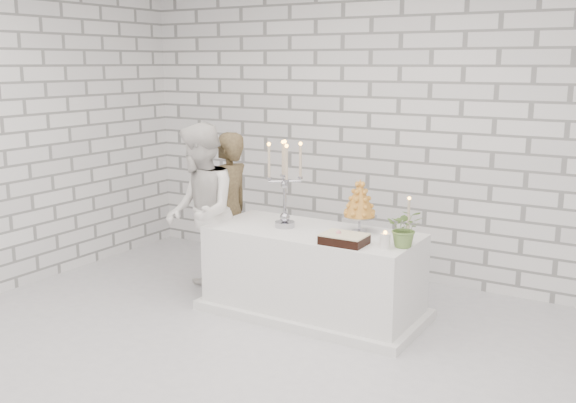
% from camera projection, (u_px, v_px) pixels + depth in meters
% --- Properties ---
extents(ground, '(6.00, 5.00, 0.01)m').
position_uv_depth(ground, '(259.00, 371.00, 4.67)').
color(ground, silver).
rests_on(ground, ground).
extents(wall_back, '(6.00, 0.01, 3.00)m').
position_uv_depth(wall_back, '(398.00, 130.00, 6.45)').
color(wall_back, white).
rests_on(wall_back, ground).
extents(cake_table, '(1.80, 0.80, 0.75)m').
position_uv_depth(cake_table, '(313.00, 273.00, 5.66)').
color(cake_table, white).
rests_on(cake_table, ground).
extents(groom, '(0.42, 0.59, 1.51)m').
position_uv_depth(groom, '(228.00, 211.00, 6.27)').
color(groom, '#3F3322').
rests_on(groom, ground).
extents(bride, '(0.98, 1.00, 1.63)m').
position_uv_depth(bride, '(200.00, 213.00, 5.95)').
color(bride, white).
rests_on(bride, ground).
extents(candelabra, '(0.34, 0.34, 0.76)m').
position_uv_depth(candelabra, '(285.00, 184.00, 5.62)').
color(candelabra, '#9D9DA7').
rests_on(candelabra, cake_table).
extents(croquembouche, '(0.29, 0.29, 0.46)m').
position_uv_depth(croquembouche, '(360.00, 206.00, 5.48)').
color(croquembouche, '#B97320').
rests_on(croquembouche, cake_table).
extents(chocolate_cake, '(0.35, 0.25, 0.08)m').
position_uv_depth(chocolate_cake, '(344.00, 239.00, 5.16)').
color(chocolate_cake, black).
rests_on(chocolate_cake, cake_table).
extents(pillar_candle, '(0.08, 0.08, 0.12)m').
position_uv_depth(pillar_candle, '(385.00, 241.00, 5.03)').
color(pillar_candle, white).
rests_on(pillar_candle, cake_table).
extents(extra_taper, '(0.06, 0.06, 0.32)m').
position_uv_depth(extra_taper, '(408.00, 219.00, 5.32)').
color(extra_taper, '#C0AD93').
rests_on(extra_taper, cake_table).
extents(flowers, '(0.34, 0.32, 0.31)m').
position_uv_depth(flowers, '(405.00, 228.00, 5.06)').
color(flowers, '#51763B').
rests_on(flowers, cake_table).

